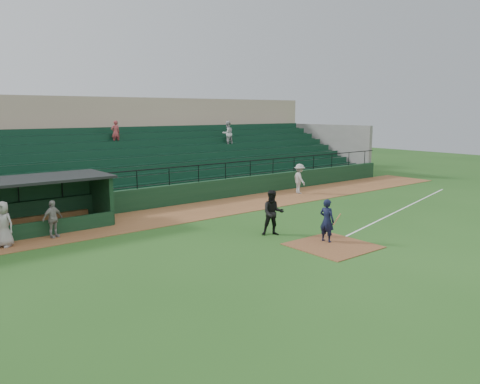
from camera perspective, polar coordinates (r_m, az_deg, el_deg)
ground at (r=20.00m, az=9.02°, el=-5.87°), size 90.00×90.00×0.00m
warning_track at (r=25.90m, az=-4.15°, el=-2.14°), size 40.00×4.00×0.03m
home_plate_dirt at (r=19.37m, az=11.22°, el=-6.41°), size 3.00×3.00×0.03m
foul_line at (r=26.93m, az=18.69°, el=-2.19°), size 17.49×4.44×0.01m
stadium_structure at (r=32.81m, az=-12.62°, el=4.22°), size 38.00×13.08×6.40m
dugout at (r=23.28m, az=-26.71°, el=-1.22°), size 8.90×3.20×2.42m
batter_at_plate at (r=19.67m, az=10.53°, el=-3.45°), size 1.06×0.73×1.82m
umpire at (r=20.44m, az=4.02°, el=-2.55°), size 1.22×1.16×1.99m
runner at (r=30.91m, az=7.25°, el=1.62°), size 1.10×1.43×1.94m
dugout_player_a at (r=21.50m, az=-21.83°, el=-3.06°), size 1.02×0.68×1.61m
dugout_player_b at (r=20.83m, az=-26.87°, el=-3.50°), size 1.03×1.06×1.84m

